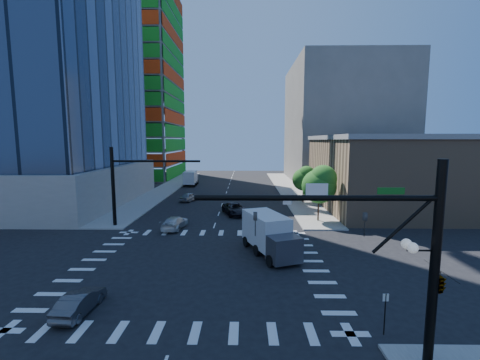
{
  "coord_description": "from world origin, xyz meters",
  "views": [
    {
      "loc": [
        3.58,
        -24.45,
        9.89
      ],
      "look_at": [
        3.05,
        8.0,
        5.86
      ],
      "focal_mm": 24.0,
      "sensor_mm": 36.0,
      "label": 1
    }
  ],
  "objects": [
    {
      "name": "road_markings",
      "position": [
        0.0,
        0.0,
        0.01
      ],
      "size": [
        20.0,
        20.0,
        0.01
      ],
      "primitive_type": "cube",
      "color": "silver",
      "rests_on": "ground"
    },
    {
      "name": "car_sb_mid",
      "position": [
        -5.55,
        27.13,
        0.72
      ],
      "size": [
        3.15,
        4.57,
        1.45
      ],
      "primitive_type": "imported",
      "rotation": [
        0.0,
        0.0,
        2.76
      ],
      "color": "#999DA1",
      "rests_on": "ground"
    },
    {
      "name": "signal_mast_nw",
      "position": [
        -10.0,
        11.5,
        5.49
      ],
      "size": [
        10.2,
        0.4,
        9.0
      ],
      "color": "black",
      "rests_on": "sidewalk_nw"
    },
    {
      "name": "construction_building",
      "position": [
        -27.41,
        61.93,
        24.61
      ],
      "size": [
        25.16,
        34.5,
        70.6
      ],
      "color": "slate",
      "rests_on": "ground"
    },
    {
      "name": "car_sb_cross",
      "position": [
        -5.94,
        -7.16,
        0.63
      ],
      "size": [
        1.56,
        3.92,
        1.27
      ],
      "primitive_type": "imported",
      "rotation": [
        0.0,
        0.0,
        3.08
      ],
      "color": "#414145",
      "rests_on": "ground"
    },
    {
      "name": "car_sb_near",
      "position": [
        -4.32,
        10.59,
        0.7
      ],
      "size": [
        2.62,
        5.05,
        1.4
      ],
      "primitive_type": "imported",
      "rotation": [
        0.0,
        0.0,
        3.0
      ],
      "color": "silver",
      "rests_on": "ground"
    },
    {
      "name": "signal_mast_se",
      "position": [
        10.6,
        -11.5,
        5.01
      ],
      "size": [
        10.51,
        2.48,
        9.0
      ],
      "color": "black",
      "rests_on": "sidewalk_se"
    },
    {
      "name": "ground",
      "position": [
        0.0,
        0.0,
        0.0
      ],
      "size": [
        160.0,
        160.0,
        0.0
      ],
      "primitive_type": "plane",
      "color": "black",
      "rests_on": "ground"
    },
    {
      "name": "sidewalk_nw",
      "position": [
        -12.5,
        40.0,
        0.07
      ],
      "size": [
        5.0,
        60.0,
        0.15
      ],
      "primitive_type": "cube",
      "color": "gray",
      "rests_on": "ground"
    },
    {
      "name": "sidewalk_ne",
      "position": [
        12.5,
        40.0,
        0.07
      ],
      "size": [
        5.0,
        60.0,
        0.15
      ],
      "primitive_type": "cube",
      "color": "gray",
      "rests_on": "ground"
    },
    {
      "name": "no_parking_sign",
      "position": [
        10.7,
        -9.0,
        1.38
      ],
      "size": [
        0.3,
        0.06,
        2.2
      ],
      "color": "black",
      "rests_on": "ground"
    },
    {
      "name": "car_nb_far",
      "position": [
        2.22,
        17.6,
        0.76
      ],
      "size": [
        4.11,
        5.98,
        1.52
      ],
      "primitive_type": "imported",
      "rotation": [
        0.0,
        0.0,
        0.32
      ],
      "color": "black",
      "rests_on": "ground"
    },
    {
      "name": "commercial_building",
      "position": [
        25.0,
        22.0,
        5.31
      ],
      "size": [
        20.5,
        22.5,
        10.6
      ],
      "color": "#8C6E51",
      "rests_on": "ground"
    },
    {
      "name": "box_truck_far",
      "position": [
        -8.37,
        45.48,
        1.42
      ],
      "size": [
        2.71,
        6.15,
        3.2
      ],
      "rotation": [
        0.0,
        0.0,
        3.16
      ],
      "color": "black",
      "rests_on": "ground"
    },
    {
      "name": "bg_building_ne",
      "position": [
        27.0,
        55.0,
        14.0
      ],
      "size": [
        24.0,
        30.0,
        28.0
      ],
      "primitive_type": "cube",
      "color": "#65605B",
      "rests_on": "ground"
    },
    {
      "name": "box_truck_near",
      "position": [
        5.81,
        2.44,
        1.5
      ],
      "size": [
        4.9,
        7.03,
        3.4
      ],
      "rotation": [
        0.0,
        0.0,
        0.37
      ],
      "color": "black",
      "rests_on": "ground"
    },
    {
      "name": "tree_south",
      "position": [
        12.63,
        13.9,
        4.69
      ],
      "size": [
        4.16,
        4.16,
        6.82
      ],
      "color": "#382316",
      "rests_on": "sidewalk_ne"
    },
    {
      "name": "tree_north",
      "position": [
        12.93,
        25.9,
        3.99
      ],
      "size": [
        3.54,
        3.52,
        5.78
      ],
      "color": "#382316",
      "rests_on": "sidewalk_ne"
    }
  ]
}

